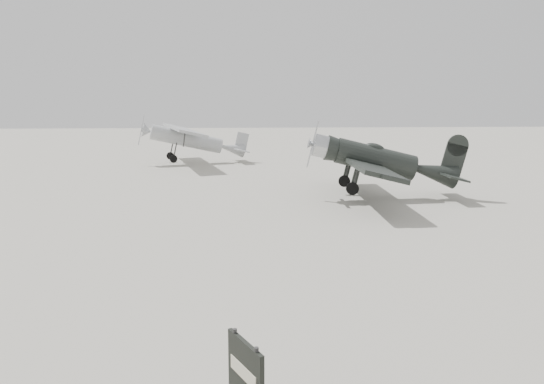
{
  "coord_description": "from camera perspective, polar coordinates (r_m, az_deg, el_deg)",
  "views": [
    {
      "loc": [
        -2.36,
        -17.07,
        4.62
      ],
      "look_at": [
        -0.96,
        1.22,
        1.5
      ],
      "focal_mm": 35.0,
      "sensor_mm": 36.0,
      "label": 1
    }
  ],
  "objects": [
    {
      "name": "ground",
      "position": [
        17.84,
        3.4,
        -5.37
      ],
      "size": [
        160.0,
        160.0,
        0.0
      ],
      "primitive_type": "plane",
      "color": "#A5A393",
      "rests_on": "ground"
    },
    {
      "name": "lowwing_monoplane",
      "position": [
        26.06,
        11.78,
        3.24
      ],
      "size": [
        7.56,
        10.53,
        3.41
      ],
      "rotation": [
        0.0,
        0.24,
        -0.05
      ],
      "color": "black",
      "rests_on": "ground"
    },
    {
      "name": "sign_board",
      "position": [
        7.78,
        -2.88,
        -19.25
      ],
      "size": [
        0.48,
        0.93,
        1.44
      ],
      "rotation": [
        0.0,
        0.0,
        0.43
      ],
      "color": "#333333",
      "rests_on": "ground"
    },
    {
      "name": "highwing_monoplane",
      "position": [
        40.8,
        -8.71,
        5.9
      ],
      "size": [
        8.21,
        11.49,
        3.25
      ],
      "rotation": [
        0.0,
        0.23,
        0.21
      ],
      "color": "gray",
      "rests_on": "ground"
    }
  ]
}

